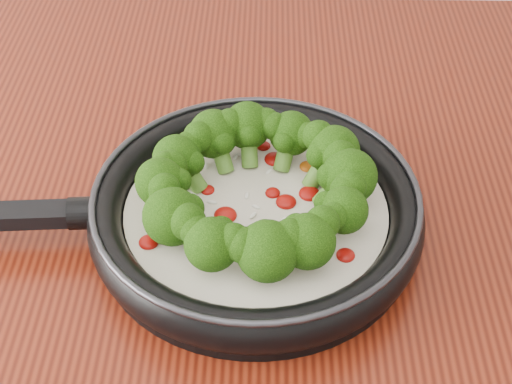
{
  "coord_description": "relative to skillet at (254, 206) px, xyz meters",
  "views": [
    {
      "loc": [
        0.0,
        0.56,
        1.39
      ],
      "look_at": [
        -0.01,
        1.05,
        0.95
      ],
      "focal_mm": 53.54,
      "sensor_mm": 36.0,
      "label": 1
    }
  ],
  "objects": [
    {
      "name": "skillet",
      "position": [
        0.0,
        0.0,
        0.0
      ],
      "size": [
        0.47,
        0.32,
        0.09
      ],
      "color": "black",
      "rests_on": "counter"
    }
  ]
}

